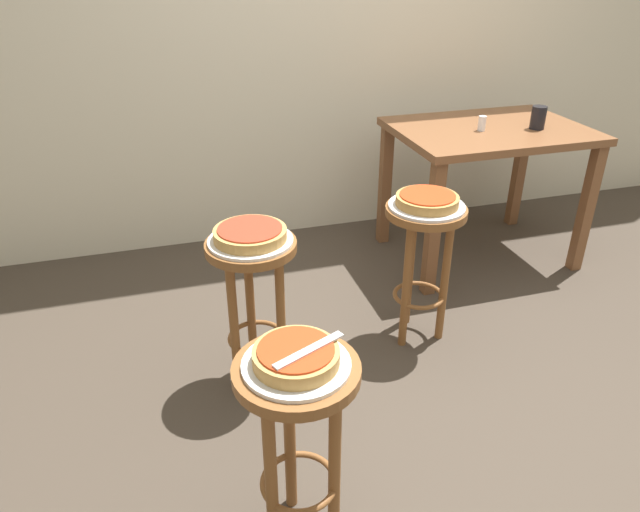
{
  "coord_description": "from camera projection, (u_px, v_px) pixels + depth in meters",
  "views": [
    {
      "loc": [
        -1.07,
        -1.7,
        1.62
      ],
      "look_at": [
        -0.51,
        0.17,
        0.58
      ],
      "focal_mm": 33.03,
      "sensor_mm": 36.0,
      "label": 1
    }
  ],
  "objects": [
    {
      "name": "ground_plane",
      "position": [
        449.0,
        379.0,
        2.47
      ],
      "size": [
        6.0,
        6.0,
        0.0
      ],
      "primitive_type": "plane",
      "color": "#42382D"
    },
    {
      "name": "stool_foreground",
      "position": [
        297.0,
        417.0,
        1.62
      ],
      "size": [
        0.34,
        0.34,
        0.64
      ],
      "color": "brown",
      "rests_on": "ground_plane"
    },
    {
      "name": "serving_plate_foreground",
      "position": [
        296.0,
        364.0,
        1.53
      ],
      "size": [
        0.29,
        0.29,
        0.01
      ],
      "primitive_type": "cylinder",
      "color": "silver",
      "rests_on": "stool_foreground"
    },
    {
      "name": "pizza_foreground",
      "position": [
        296.0,
        356.0,
        1.52
      ],
      "size": [
        0.23,
        0.23,
        0.05
      ],
      "color": "tan",
      "rests_on": "serving_plate_foreground"
    },
    {
      "name": "stool_middle",
      "position": [
        253.0,
        283.0,
        2.25
      ],
      "size": [
        0.34,
        0.34,
        0.64
      ],
      "color": "brown",
      "rests_on": "ground_plane"
    },
    {
      "name": "serving_plate_middle",
      "position": [
        251.0,
        241.0,
        2.17
      ],
      "size": [
        0.32,
        0.32,
        0.01
      ],
      "primitive_type": "cylinder",
      "color": "silver",
      "rests_on": "stool_middle"
    },
    {
      "name": "pizza_middle",
      "position": [
        250.0,
        234.0,
        2.15
      ],
      "size": [
        0.27,
        0.27,
        0.05
      ],
      "color": "tan",
      "rests_on": "serving_plate_middle"
    },
    {
      "name": "stool_leftside",
      "position": [
        423.0,
        245.0,
        2.53
      ],
      "size": [
        0.34,
        0.34,
        0.64
      ],
      "color": "brown",
      "rests_on": "ground_plane"
    },
    {
      "name": "serving_plate_leftside",
      "position": [
        427.0,
        206.0,
        2.45
      ],
      "size": [
        0.32,
        0.32,
        0.01
      ],
      "primitive_type": "cylinder",
      "color": "silver",
      "rests_on": "stool_leftside"
    },
    {
      "name": "pizza_leftside",
      "position": [
        428.0,
        200.0,
        2.44
      ],
      "size": [
        0.26,
        0.26,
        0.05
      ],
      "color": "#B78442",
      "rests_on": "serving_plate_leftside"
    },
    {
      "name": "dining_table",
      "position": [
        488.0,
        149.0,
        3.16
      ],
      "size": [
        1.0,
        0.73,
        0.76
      ],
      "color": "brown",
      "rests_on": "ground_plane"
    },
    {
      "name": "cup_near_edge",
      "position": [
        538.0,
        118.0,
        3.05
      ],
      "size": [
        0.08,
        0.08,
        0.12
      ],
      "primitive_type": "cylinder",
      "color": "black",
      "rests_on": "dining_table"
    },
    {
      "name": "condiment_shaker",
      "position": [
        482.0,
        123.0,
        3.03
      ],
      "size": [
        0.04,
        0.04,
        0.08
      ],
      "primitive_type": "cylinder",
      "color": "white",
      "rests_on": "dining_table"
    },
    {
      "name": "pizza_server_knife",
      "position": [
        309.0,
        350.0,
        1.5
      ],
      "size": [
        0.21,
        0.11,
        0.01
      ],
      "primitive_type": "cube",
      "rotation": [
        0.0,
        0.0,
        0.42
      ],
      "color": "silver",
      "rests_on": "pizza_foreground"
    }
  ]
}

